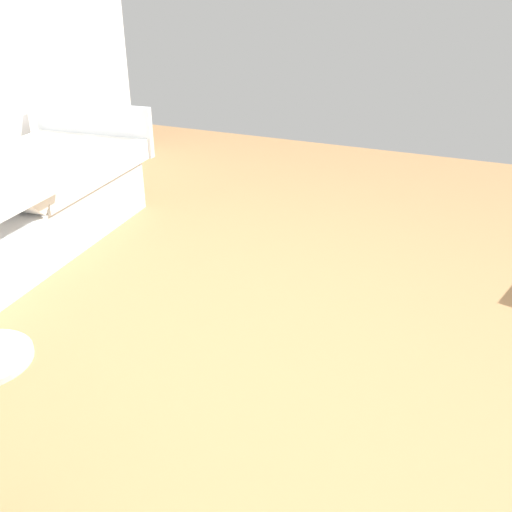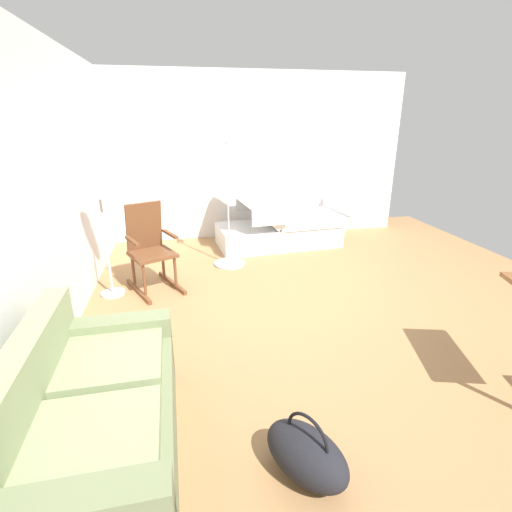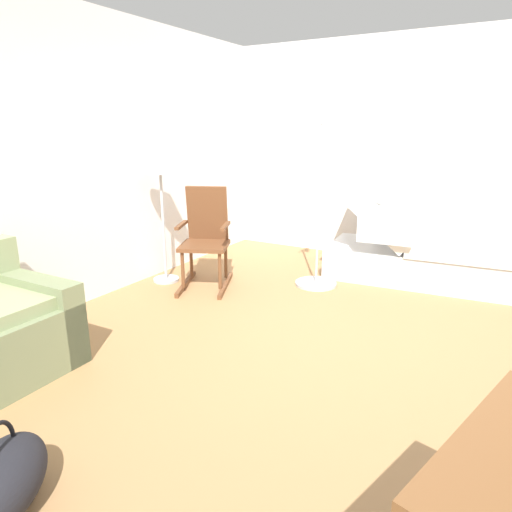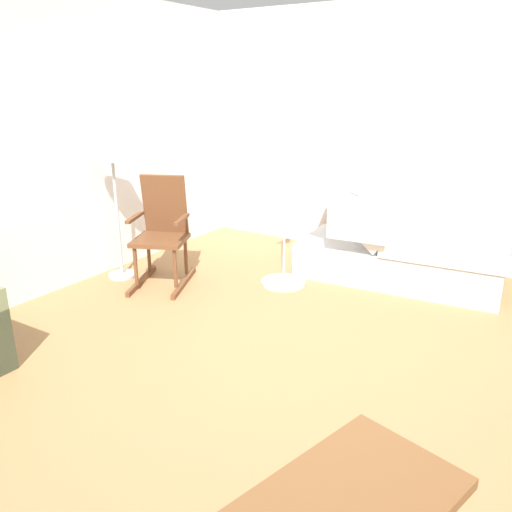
{
  "view_description": "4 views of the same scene",
  "coord_description": "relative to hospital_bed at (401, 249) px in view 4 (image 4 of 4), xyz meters",
  "views": [
    {
      "loc": [
        -0.61,
        2.14,
        1.57
      ],
      "look_at": [
        0.15,
        0.4,
        0.63
      ],
      "focal_mm": 40.53,
      "sensor_mm": 36.0,
      "label": 1
    },
    {
      "loc": [
        -3.73,
        1.31,
        1.99
      ],
      "look_at": [
        -0.07,
        0.59,
        0.63
      ],
      "focal_mm": 26.86,
      "sensor_mm": 36.0,
      "label": 2
    },
    {
      "loc": [
        -2.99,
        -1.08,
        1.64
      ],
      "look_at": [
        0.02,
        0.66,
        0.65
      ],
      "focal_mm": 31.95,
      "sensor_mm": 36.0,
      "label": 3
    },
    {
      "loc": [
        -2.76,
        -1.62,
        1.88
      ],
      "look_at": [
        0.24,
        0.3,
        0.68
      ],
      "focal_mm": 36.13,
      "sensor_mm": 36.0,
      "label": 4
    }
  ],
  "objects": [
    {
      "name": "hospital_bed",
      "position": [
        0.0,
        0.0,
        0.0
      ],
      "size": [
        1.14,
        2.13,
        1.19
      ],
      "color": "silver",
      "rests_on": "ground"
    },
    {
      "name": "iv_pole",
      "position": [
        -0.73,
        0.92,
        -0.07
      ],
      "size": [
        0.44,
        0.44,
        1.69
      ],
      "color": "#B2B5BA",
      "rests_on": "ground"
    },
    {
      "name": "back_wall",
      "position": [
        -2.09,
        2.71,
        1.03
      ],
      "size": [
        5.68,
        0.1,
        2.7
      ],
      "primitive_type": "cube",
      "color": "white",
      "rests_on": "ground"
    },
    {
      "name": "floor_lamp",
      "position": [
        -1.44,
        2.41,
        0.91
      ],
      "size": [
        0.34,
        0.34,
        1.48
      ],
      "color": "#B2B5BA",
      "rests_on": "ground"
    },
    {
      "name": "rocking_chair",
      "position": [
        -1.31,
        1.95,
        0.19
      ],
      "size": [
        0.89,
        0.74,
        1.05
      ],
      "color": "brown",
      "rests_on": "ground"
    },
    {
      "name": "side_wall",
      "position": [
        0.7,
        0.22,
        1.03
      ],
      "size": [
        0.1,
        5.07,
        2.7
      ],
      "primitive_type": "cube",
      "color": "white",
      "rests_on": "ground"
    },
    {
      "name": "ground_plane",
      "position": [
        -2.09,
        0.22,
        -0.32
      ],
      "size": [
        6.85,
        6.85,
        0.0
      ],
      "primitive_type": "plane",
      "color": "#9E7247"
    }
  ]
}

